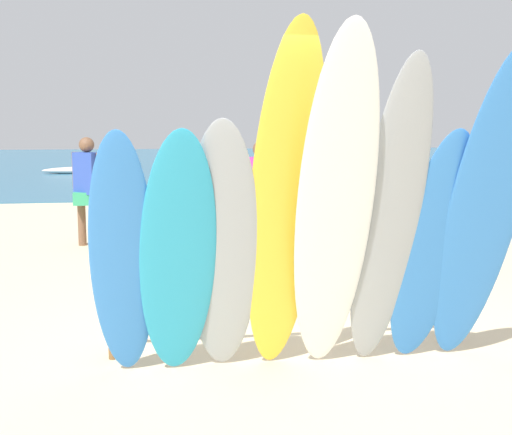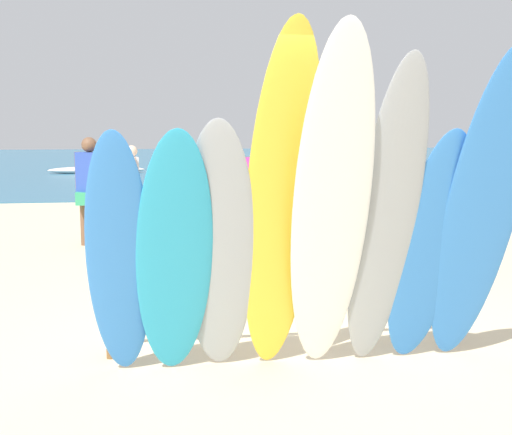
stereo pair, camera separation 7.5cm
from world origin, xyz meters
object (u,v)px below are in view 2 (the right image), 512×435
at_px(surfboard_rack, 286,292).
at_px(distant_boat, 97,170).
at_px(surfboard_grey_2, 219,252).
at_px(surfboard_yellow_3, 281,209).
at_px(surfboard_blue_7, 480,218).
at_px(surfboard_blue_0, 119,260).
at_px(beachgoer_midbeach, 132,181).
at_px(surfboard_grey_5, 385,224).
at_px(surfboard_teal_1, 175,259).
at_px(beachgoer_near_rack, 450,209).
at_px(surfboard_white_4, 330,215).
at_px(beachgoer_strolling, 90,184).
at_px(beachgoer_by_water, 183,183).
at_px(beachgoer_photographing, 262,192).
at_px(surfboard_blue_6, 428,253).

height_order(surfboard_rack, distant_boat, surfboard_rack).
bearing_deg(surfboard_grey_2, surfboard_yellow_3, -9.62).
bearing_deg(surfboard_rack, surfboard_blue_7, -31.91).
height_order(surfboard_blue_0, surfboard_blue_7, surfboard_blue_7).
bearing_deg(surfboard_yellow_3, beachgoer_midbeach, 96.98).
distance_m(surfboard_grey_2, surfboard_grey_5, 1.25).
relative_size(surfboard_teal_1, beachgoer_near_rack, 1.25).
height_order(surfboard_rack, surfboard_yellow_3, surfboard_yellow_3).
distance_m(surfboard_grey_2, surfboard_yellow_3, 0.56).
xyz_separation_m(surfboard_blue_0, distant_boat, (-2.40, 22.80, -0.82)).
height_order(surfboard_rack, surfboard_white_4, surfboard_white_4).
relative_size(surfboard_grey_5, beachgoer_strolling, 1.47).
distance_m(beachgoer_by_water, beachgoer_near_rack, 4.99).
bearing_deg(surfboard_blue_7, surfboard_grey_5, -179.36).
height_order(surfboard_blue_0, beachgoer_near_rack, surfboard_blue_0).
height_order(surfboard_rack, beachgoer_midbeach, beachgoer_midbeach).
relative_size(surfboard_grey_2, beachgoer_photographing, 1.21).
relative_size(surfboard_yellow_3, surfboard_blue_6, 1.36).
bearing_deg(surfboard_grey_5, surfboard_yellow_3, 174.55).
xyz_separation_m(surfboard_yellow_3, surfboard_blue_6, (1.15, 0.04, -0.36)).
height_order(surfboard_grey_5, beachgoer_near_rack, surfboard_grey_5).
relative_size(surfboard_teal_1, beachgoer_strolling, 1.15).
height_order(surfboard_blue_7, distant_boat, surfboard_blue_7).
xyz_separation_m(surfboard_grey_5, surfboard_blue_7, (0.72, -0.03, 0.03)).
bearing_deg(surfboard_teal_1, surfboard_grey_2, 1.93).
relative_size(surfboard_blue_6, surfboard_blue_7, 0.76).
height_order(surfboard_blue_7, beachgoer_photographing, surfboard_blue_7).
distance_m(surfboard_rack, beachgoer_strolling, 5.73).
distance_m(surfboard_blue_0, beachgoer_strolling, 5.95).
height_order(surfboard_blue_0, surfboard_grey_5, surfboard_grey_5).
distance_m(surfboard_white_4, beachgoer_near_rack, 3.75).
relative_size(surfboard_grey_5, surfboard_blue_6, 1.27).
relative_size(surfboard_yellow_3, beachgoer_photographing, 1.61).
xyz_separation_m(beachgoer_near_rack, beachgoer_strolling, (-4.60, 3.19, 0.08)).
height_order(surfboard_blue_7, beachgoer_strolling, surfboard_blue_7).
bearing_deg(beachgoer_midbeach, surfboard_blue_7, 10.07).
xyz_separation_m(surfboard_teal_1, beachgoer_midbeach, (-0.65, 7.73, -0.05)).
xyz_separation_m(surfboard_rack, beachgoer_strolling, (-2.18, 5.28, 0.50)).
bearing_deg(surfboard_white_4, distant_boat, 104.26).
relative_size(surfboard_blue_0, beachgoer_photographing, 1.18).
distance_m(surfboard_teal_1, surfboard_blue_7, 2.29).
height_order(surfboard_blue_0, beachgoer_by_water, surfboard_blue_0).
xyz_separation_m(surfboard_blue_0, beachgoer_by_water, (0.67, 6.61, -0.01)).
distance_m(surfboard_rack, surfboard_yellow_3, 1.08).
xyz_separation_m(surfboard_yellow_3, beachgoer_by_water, (-0.50, 6.70, -0.38)).
height_order(surfboard_blue_7, beachgoer_by_water, surfboard_blue_7).
height_order(surfboard_blue_0, beachgoer_midbeach, surfboard_blue_0).
distance_m(surfboard_yellow_3, surfboard_white_4, 0.37).
bearing_deg(surfboard_blue_6, beachgoer_near_rack, 59.71).
bearing_deg(distant_boat, surfboard_yellow_3, -81.11).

